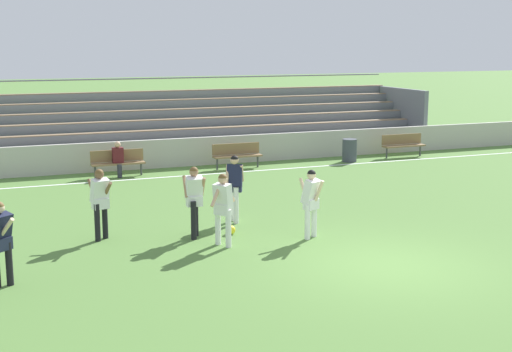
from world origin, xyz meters
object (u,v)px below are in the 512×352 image
Objects in this scene: player_white_overlapping at (194,196)px; player_dark_dropping_back at (235,182)px; bench_far_right at (403,143)px; player_dark_deep_cover at (1,236)px; player_white_pressing_high at (311,198)px; player_white_wide_right at (223,203)px; bleacher_stand at (176,122)px; bench_far_left at (118,160)px; player_white_trailing_run at (100,198)px; soccer_ball at (231,230)px; bench_centre_sideline at (237,153)px; spectator_seated at (118,156)px; trash_bin at (350,150)px.

player_dark_dropping_back is (1.37, 1.04, 0.02)m from player_white_overlapping.
player_dark_deep_cover reaches higher than bench_far_right.
player_white_wide_right is at bearing 176.58° from player_white_pressing_high.
player_white_wide_right reaches higher than player_dark_deep_cover.
player_white_overlapping is (-2.99, -12.62, -0.28)m from bleacher_stand.
bleacher_stand is at bearing 76.66° from player_white_overlapping.
player_white_pressing_high reaches higher than bench_far_left.
player_white_overlapping reaches higher than player_white_wide_right.
player_white_wide_right is 2.88m from player_white_trailing_run.
player_dark_dropping_back is 1.50m from soccer_ball.
bench_centre_sideline reaches higher than soccer_ball.
spectator_seated is 0.75× the size of player_white_pressing_high.
bleacher_stand is 12.89m from soccer_ball.
player_white_wide_right is at bearing -116.78° from player_dark_dropping_back.
spectator_seated is 8.24m from player_white_overlapping.
bleacher_stand is 24.89× the size of trash_bin.
soccer_ball is (0.88, -0.04, -0.90)m from player_white_overlapping.
bleacher_stand is 13.65m from player_white_pressing_high.
player_white_trailing_run reaches higher than spectator_seated.
bleacher_stand is at bearing 104.33° from bench_centre_sideline.
bench_far_left is 9.77m from player_white_pressing_high.
player_white_overlapping is 1.02× the size of player_white_wide_right.
bleacher_stand is 12.97m from player_white_overlapping.
player_white_overlapping reaches higher than soccer_ball.
bench_far_right is 1.05× the size of player_dark_dropping_back.
bleacher_stand reaches higher than player_white_wide_right.
trash_bin is 0.52× the size of player_white_trailing_run.
player_dark_deep_cover is 3.37m from player_white_trailing_run.
player_dark_dropping_back is at bearing 65.48° from soccer_ball.
spectator_seated reaches higher than bench_far_left.
player_dark_deep_cover reaches higher than bench_far_left.
bleacher_stand is at bearing 152.27° from bench_far_right.
player_white_trailing_run reaches higher than bench_centre_sideline.
player_white_overlapping is 1.25m from soccer_ball.
player_white_trailing_run is (2.24, 2.53, 0.03)m from player_dark_deep_cover.
trash_bin is at bearing 43.39° from player_white_overlapping.
bench_far_left is 9.27m from player_white_wide_right.
player_white_pressing_high is at bearing -73.68° from bench_far_left.
player_dark_dropping_back is at bearing 6.93° from player_white_trailing_run.
player_dark_deep_cover is (-4.07, -10.14, 0.26)m from spectator_seated.
bench_centre_sideline is 9.50m from player_white_pressing_high.
player_white_trailing_run is (-2.46, 1.51, 0.01)m from player_white_wide_right.
soccer_ball is (-0.49, -1.08, -0.92)m from player_dark_dropping_back.
player_white_pressing_high is (-1.57, -9.36, 0.41)m from bench_centre_sideline.
player_white_pressing_high is (2.74, -9.25, 0.26)m from spectator_seated.
player_white_trailing_run is at bearing -173.07° from player_dark_dropping_back.
bleacher_stand reaches higher than spectator_seated.
player_white_overlapping is at bearing 177.27° from soccer_ball.
bench_centre_sideline is 1.00× the size of bench_far_left.
player_dark_dropping_back reaches higher than bench_centre_sideline.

